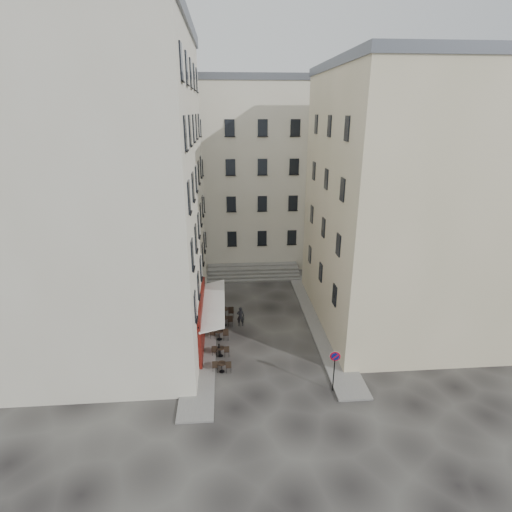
{
  "coord_description": "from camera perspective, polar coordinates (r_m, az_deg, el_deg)",
  "views": [
    {
      "loc": [
        -2.58,
        -23.87,
        15.44
      ],
      "look_at": [
        -0.39,
        4.0,
        5.26
      ],
      "focal_mm": 28.0,
      "sensor_mm": 36.0,
      "label": 1
    }
  ],
  "objects": [
    {
      "name": "ground",
      "position": [
        28.54,
        1.45,
        -12.75
      ],
      "size": [
        90.0,
        90.0,
        0.0
      ],
      "primitive_type": "plane",
      "color": "black",
      "rests_on": "ground"
    },
    {
      "name": "building_back",
      "position": [
        43.33,
        -2.4,
        11.86
      ],
      "size": [
        18.2,
        10.2,
        18.6
      ],
      "color": "beige",
      "rests_on": "ground"
    },
    {
      "name": "bistro_table_d",
      "position": [
        30.81,
        -4.53,
        -9.16
      ],
      "size": [
        1.27,
        0.6,
        0.89
      ],
      "color": "black",
      "rests_on": "ground"
    },
    {
      "name": "bollard_near",
      "position": [
        27.31,
        -5.3,
        -13.19
      ],
      "size": [
        0.12,
        0.12,
        0.98
      ],
      "color": "black",
      "rests_on": "ground"
    },
    {
      "name": "bollard_mid",
      "position": [
        30.3,
        -5.24,
        -9.57
      ],
      "size": [
        0.12,
        0.12,
        0.98
      ],
      "color": "black",
      "rests_on": "ground"
    },
    {
      "name": "stone_steps",
      "position": [
        39.51,
        -0.41,
        -2.37
      ],
      "size": [
        9.0,
        3.15,
        0.8
      ],
      "color": "#5E5B59",
      "rests_on": "ground"
    },
    {
      "name": "bistro_table_a",
      "position": [
        25.96,
        -4.9,
        -15.41
      ],
      "size": [
        1.19,
        0.56,
        0.84
      ],
      "color": "black",
      "rests_on": "ground"
    },
    {
      "name": "building_right",
      "position": [
        30.95,
        20.8,
        7.28
      ],
      "size": [
        12.2,
        14.2,
        18.6
      ],
      "color": "#C1B78F",
      "rests_on": "ground"
    },
    {
      "name": "sidewalk_right",
      "position": [
        31.76,
        9.1,
        -9.24
      ],
      "size": [
        2.0,
        18.0,
        0.12
      ],
      "primitive_type": "cube",
      "color": "slate",
      "rests_on": "ground"
    },
    {
      "name": "cafe_storefront",
      "position": [
        28.38,
        -7.53,
        -8.73
      ],
      "size": [
        1.74,
        7.3,
        3.5
      ],
      "color": "#430D09",
      "rests_on": "ground"
    },
    {
      "name": "bistro_table_c",
      "position": [
        29.11,
        -5.27,
        -11.02
      ],
      "size": [
        1.33,
        0.62,
        0.93
      ],
      "color": "black",
      "rests_on": "ground"
    },
    {
      "name": "building_left",
      "position": [
        28.47,
        -20.78,
        8.34
      ],
      "size": [
        12.2,
        16.2,
        20.6
      ],
      "color": "beige",
      "rests_on": "ground"
    },
    {
      "name": "bistro_table_e",
      "position": [
        31.93,
        -4.49,
        -7.96
      ],
      "size": [
        1.4,
        0.66,
        0.98
      ],
      "color": "black",
      "rests_on": "ground"
    },
    {
      "name": "bistro_table_b",
      "position": [
        27.4,
        -5.08,
        -13.33
      ],
      "size": [
        1.16,
        0.55,
        0.82
      ],
      "color": "black",
      "rests_on": "ground"
    },
    {
      "name": "no_parking_sign",
      "position": [
        24.02,
        11.17,
        -14.82
      ],
      "size": [
        0.6,
        0.15,
        2.65
      ],
      "rotation": [
        0.0,
        0.0,
        -0.18
      ],
      "color": "black",
      "rests_on": "ground"
    },
    {
      "name": "sidewalk_left",
      "position": [
        31.89,
        -7.47,
        -9.02
      ],
      "size": [
        2.0,
        22.0,
        0.12
      ],
      "primitive_type": "cube",
      "color": "slate",
      "rests_on": "ground"
    },
    {
      "name": "bollard_far",
      "position": [
        33.39,
        -5.2,
        -6.61
      ],
      "size": [
        0.12,
        0.12,
        0.98
      ],
      "color": "black",
      "rests_on": "ground"
    },
    {
      "name": "pedestrian",
      "position": [
        30.62,
        -2.23,
        -8.62
      ],
      "size": [
        0.57,
        0.38,
        1.56
      ],
      "primitive_type": "imported",
      "rotation": [
        0.0,
        0.0,
        3.15
      ],
      "color": "black",
      "rests_on": "ground"
    }
  ]
}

